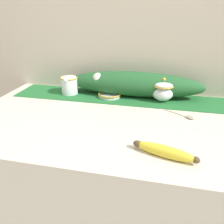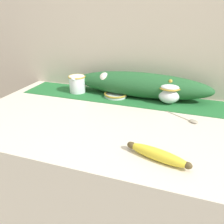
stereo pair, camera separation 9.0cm
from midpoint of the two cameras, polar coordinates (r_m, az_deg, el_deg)
countertop at (r=1.23m, az=0.77°, el=-21.15°), size 1.42×0.73×0.91m
back_wall at (r=1.23m, az=4.73°, el=18.60°), size 2.22×0.04×2.40m
table_runner at (r=1.17m, az=3.31°, el=3.55°), size 1.30×0.21×0.00m
cream_pitcher at (r=1.26m, az=-13.06°, el=6.98°), size 0.10×0.11×0.10m
sugar_bowl at (r=1.14m, az=10.96°, el=5.52°), size 0.11×0.11×0.12m
small_dish at (r=1.19m, az=-2.80°, el=4.52°), size 0.13×0.13×0.02m
banana at (r=0.72m, az=10.12°, el=-10.19°), size 0.22×0.09×0.04m
spoon at (r=1.00m, az=16.61°, el=-1.18°), size 0.17×0.12×0.01m
poinsettia_garland at (r=1.19m, az=3.65°, el=7.30°), size 0.73×0.15×0.13m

